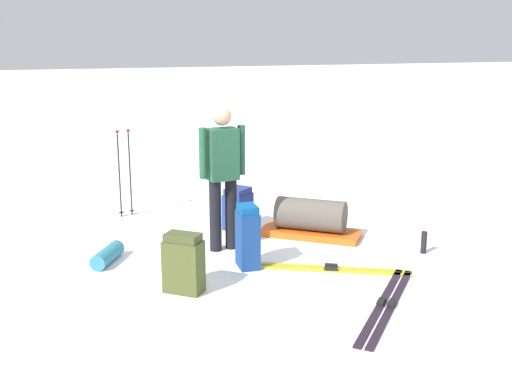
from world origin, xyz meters
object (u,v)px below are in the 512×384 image
ski_pair_far (386,305)px  thermos_bottle (424,242)px  skier_standing (223,171)px  ski_poles_planted_near (124,168)px  sleeping_mat_rolled (107,255)px  backpack_large_dark (184,264)px  gear_sled (311,219)px  backpack_small_spare (248,237)px  backpack_bright (238,209)px  ski_pair_near (331,269)px

ski_pair_far → thermos_bottle: thermos_bottle is taller
skier_standing → ski_poles_planted_near: skier_standing is taller
sleeping_mat_rolled → backpack_large_dark: bearing=121.7°
sleeping_mat_rolled → thermos_bottle: thermos_bottle is taller
gear_sled → ski_poles_planted_near: bearing=-38.3°
backpack_small_spare → gear_sled: 1.33m
ski_pair_far → thermos_bottle: size_ratio=5.95×
backpack_bright → sleeping_mat_rolled: backpack_bright is taller
ski_pair_far → ski_poles_planted_near: bearing=-62.6°
ski_pair_far → sleeping_mat_rolled: bearing=-39.4°
skier_standing → backpack_bright: 1.09m
skier_standing → ski_pair_near: size_ratio=1.06×
skier_standing → backpack_small_spare: (-0.10, 0.66, -0.61)m
ski_pair_near → backpack_large_dark: size_ratio=2.65×
ski_pair_near → skier_standing: bearing=-47.7°
backpack_large_dark → thermos_bottle: backpack_large_dark is taller
ski_pair_far → ski_poles_planted_near: ski_poles_planted_near is taller
ski_poles_planted_near → thermos_bottle: bearing=139.9°
skier_standing → backpack_small_spare: skier_standing is taller
backpack_bright → backpack_small_spare: bearing=78.2°
skier_standing → sleeping_mat_rolled: skier_standing is taller
ski_pair_far → backpack_small_spare: backpack_small_spare is taller
ski_pair_far → ski_poles_planted_near: size_ratio=1.26×
backpack_small_spare → thermos_bottle: backpack_small_spare is taller
gear_sled → thermos_bottle: size_ratio=4.83×
ski_pair_far → backpack_small_spare: size_ratio=2.20×
backpack_bright → backpack_large_dark: bearing=59.6°
backpack_small_spare → skier_standing: bearing=-81.3°
skier_standing → backpack_small_spare: bearing=98.7°
backpack_bright → gear_sled: (-0.78, 0.61, -0.04)m
ski_pair_near → ski_poles_planted_near: bearing=-56.4°
gear_sled → sleeping_mat_rolled: (2.53, 0.19, -0.13)m
skier_standing → sleeping_mat_rolled: size_ratio=3.09×
backpack_small_spare → sleeping_mat_rolled: bearing=-22.2°
sleeping_mat_rolled → thermos_bottle: bearing=167.6°
thermos_bottle → ski_pair_near: bearing=8.2°
backpack_bright → backpack_small_spare: size_ratio=0.78×
backpack_large_dark → gear_sled: backpack_large_dark is taller
gear_sled → thermos_bottle: gear_sled is taller
skier_standing → ski_poles_planted_near: (0.94, -1.79, -0.27)m
sleeping_mat_rolled → ski_pair_near: bearing=157.2°
backpack_small_spare → gear_sled: backpack_small_spare is taller
backpack_small_spare → thermos_bottle: bearing=174.9°
thermos_bottle → ski_pair_far: bearing=46.2°
ski_pair_far → ski_poles_planted_near: (1.98, -3.83, 0.67)m
ski_poles_planted_near → thermos_bottle: size_ratio=4.71×
skier_standing → backpack_large_dark: 1.48m
ski_pair_near → ski_poles_planted_near: (1.87, -2.82, 0.67)m
ski_poles_planted_near → sleeping_mat_rolled: ski_poles_planted_near is taller
ski_pair_near → gear_sled: gear_sled is taller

